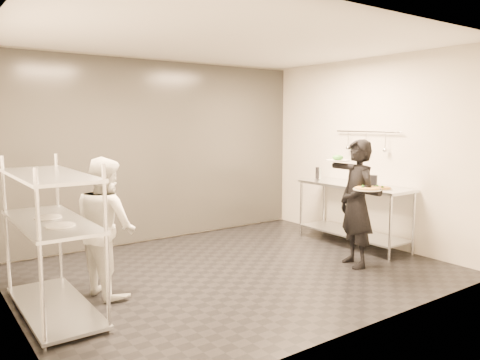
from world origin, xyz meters
TOP-DOWN VIEW (x-y plane):
  - room_shell at (0.00, 1.18)m, footprint 5.00×4.00m
  - pass_rack at (-2.15, -0.00)m, footprint 0.60×1.60m
  - prep_counter at (2.18, 0.00)m, footprint 0.60×1.80m
  - utensil_rail at (2.43, -0.00)m, footprint 0.07×1.20m
  - waiter at (1.40, -0.72)m, footprint 0.56×0.69m
  - chef at (-1.55, 0.18)m, footprint 0.66×0.80m
  - pizza_plate_near at (1.31, -0.95)m, footprint 0.34×0.34m
  - pizza_plate_far at (1.58, -0.93)m, footprint 0.32×0.32m
  - salad_plate at (1.31, -0.46)m, footprint 0.30×0.30m
  - pos_monitor at (2.06, -0.35)m, footprint 0.14×0.26m
  - bottle_green at (2.13, -0.11)m, footprint 0.06×0.06m
  - bottle_clear at (2.26, 0.80)m, footprint 0.05×0.05m
  - bottle_dark at (2.21, 0.80)m, footprint 0.06×0.06m

SIDE VIEW (x-z plane):
  - prep_counter at x=2.18m, z-range 0.17..1.09m
  - chef at x=-1.55m, z-range 0.00..1.49m
  - pass_rack at x=-2.15m, z-range 0.02..1.52m
  - waiter at x=1.40m, z-range 0.00..1.63m
  - bottle_clear at x=2.26m, z-range 0.92..1.10m
  - pos_monitor at x=2.06m, z-range 0.92..1.11m
  - bottle_dark at x=2.21m, z-range 0.92..1.11m
  - pizza_plate_far at x=1.58m, z-range 0.99..1.05m
  - bottle_green at x=2.13m, z-range 0.92..1.15m
  - pizza_plate_near at x=1.31m, z-range 1.01..1.07m
  - salad_plate at x=1.31m, z-range 1.33..1.41m
  - room_shell at x=0.00m, z-range 0.00..2.80m
  - utensil_rail at x=2.43m, z-range 1.39..1.70m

